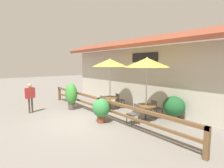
# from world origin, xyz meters

# --- Properties ---
(ground_plane) EXTENTS (60.00, 60.00, 0.00)m
(ground_plane) POSITION_xyz_m (0.00, 0.00, 0.00)
(ground_plane) COLOR gray
(building_facade) EXTENTS (14.28, 1.49, 4.23)m
(building_facade) POSITION_xyz_m (0.00, 4.10, 2.17)
(building_facade) COLOR #BCB7A8
(building_facade) RESTS_ON ground
(patio_railing) EXTENTS (10.40, 0.14, 0.95)m
(patio_railing) POSITION_xyz_m (0.00, 1.05, 0.70)
(patio_railing) COLOR brown
(patio_railing) RESTS_ON ground
(patio_umbrella_near) EXTENTS (2.02, 2.02, 2.94)m
(patio_umbrella_near) POSITION_xyz_m (-0.76, 2.30, 2.69)
(patio_umbrella_near) COLOR #B7B2A8
(patio_umbrella_near) RESTS_ON ground
(dining_table_near) EXTENTS (0.93, 0.93, 0.73)m
(dining_table_near) POSITION_xyz_m (-0.76, 2.30, 0.59)
(dining_table_near) COLOR brown
(dining_table_near) RESTS_ON ground
(chair_near_streetside) EXTENTS (0.43, 0.43, 0.87)m
(chair_near_streetside) POSITION_xyz_m (-0.74, 1.62, 0.49)
(chair_near_streetside) COLOR #514C47
(chair_near_streetside) RESTS_ON ground
(chair_near_wallside) EXTENTS (0.49, 0.49, 0.87)m
(chair_near_wallside) POSITION_xyz_m (-0.72, 2.98, 0.49)
(chair_near_wallside) COLOR #514C47
(chair_near_wallside) RESTS_ON ground
(patio_umbrella_middle) EXTENTS (2.02, 2.02, 2.94)m
(patio_umbrella_middle) POSITION_xyz_m (1.86, 2.37, 2.69)
(patio_umbrella_middle) COLOR #B7B2A8
(patio_umbrella_middle) RESTS_ON ground
(dining_table_middle) EXTENTS (0.93, 0.93, 0.73)m
(dining_table_middle) POSITION_xyz_m (1.86, 2.37, 0.59)
(dining_table_middle) COLOR brown
(dining_table_middle) RESTS_ON ground
(chair_middle_streetside) EXTENTS (0.51, 0.51, 0.87)m
(chair_middle_streetside) POSITION_xyz_m (1.84, 1.61, 0.49)
(chair_middle_streetside) COLOR #514C47
(chair_middle_streetside) RESTS_ON ground
(chair_middle_wallside) EXTENTS (0.49, 0.49, 0.87)m
(chair_middle_wallside) POSITION_xyz_m (1.85, 3.13, 0.49)
(chair_middle_wallside) COLOR #514C47
(chair_middle_wallside) RESTS_ON ground
(potted_plant_entrance_palm) EXTENTS (0.83, 0.75, 1.08)m
(potted_plant_entrance_palm) POSITION_xyz_m (0.79, 0.58, 0.63)
(potted_plant_entrance_palm) COLOR brown
(potted_plant_entrance_palm) RESTS_ON ground
(potted_plant_small_flowering) EXTENTS (0.74, 0.67, 1.54)m
(potted_plant_small_flowering) POSITION_xyz_m (-2.15, 0.55, 0.85)
(potted_plant_small_flowering) COLOR #564C47
(potted_plant_small_flowering) RESTS_ON ground
(potted_plant_tall_tropical) EXTENTS (1.05, 0.94, 1.12)m
(potted_plant_tall_tropical) POSITION_xyz_m (2.58, 3.55, 0.62)
(potted_plant_tall_tropical) COLOR brown
(potted_plant_tall_tropical) RESTS_ON ground
(pedestrian) EXTENTS (0.29, 0.55, 1.61)m
(pedestrian) POSITION_xyz_m (-2.88, -1.47, 1.03)
(pedestrian) COLOR #42382D
(pedestrian) RESTS_ON ground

